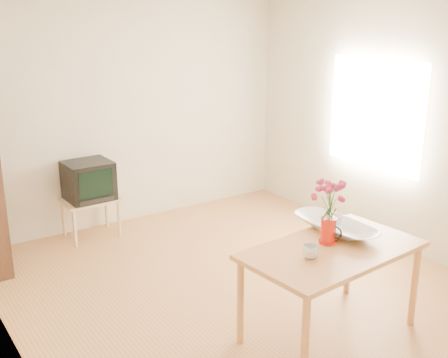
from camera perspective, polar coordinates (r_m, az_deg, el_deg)
room at (r=4.89m, az=2.21°, el=2.58°), size 4.50×4.50×4.50m
table at (r=4.46m, az=10.93°, el=-7.85°), size 1.46×0.91×0.75m
tv_stand at (r=6.51m, az=-13.43°, el=-2.56°), size 0.60×0.45×0.46m
pitcher at (r=4.48m, az=10.53°, el=-5.25°), size 0.14×0.22×0.21m
flowers at (r=4.38m, az=10.74°, el=-1.94°), size 0.24×0.24×0.34m
mug at (r=4.21m, az=8.76°, el=-7.32°), size 0.16×0.16×0.10m
bowl at (r=4.66m, az=11.36°, el=-2.42°), size 0.55×0.55×0.49m
teacup_a at (r=4.65m, az=10.98°, el=-3.09°), size 0.08×0.08×0.06m
teacup_b at (r=4.72m, az=11.55°, el=-2.76°), size 0.09×0.09×0.07m
television at (r=6.43m, az=-13.66°, el=-0.07°), size 0.50×0.47×0.43m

